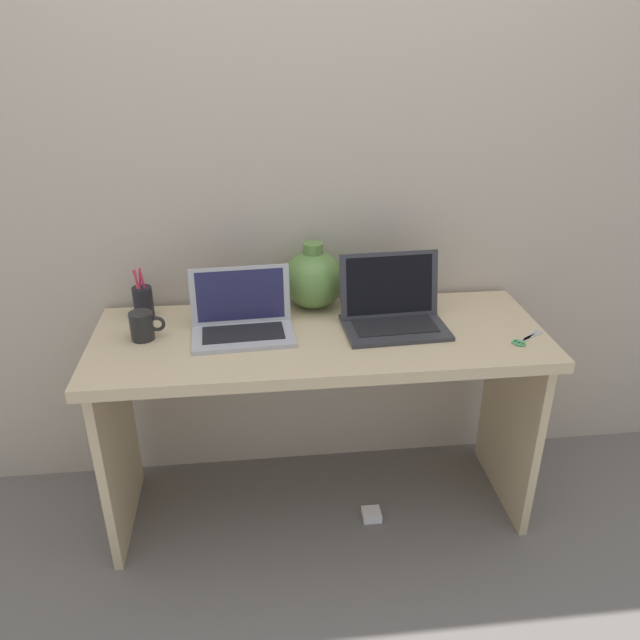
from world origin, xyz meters
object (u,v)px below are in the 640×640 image
object	(u,v)px
power_brick	(371,515)
scissors	(523,340)
laptop_right	(392,307)
pen_cup	(143,301)
green_vase	(313,279)
coffee_mug	(143,326)
laptop_left	(242,317)

from	to	relation	value
power_brick	scissors	bearing A→B (deg)	-4.75
laptop_right	power_brick	bearing A→B (deg)	-116.93
laptop_right	pen_cup	bearing A→B (deg)	169.47
laptop_right	power_brick	xyz separation A→B (m)	(-0.07, -0.13, -0.80)
laptop_right	pen_cup	size ratio (longest dim) A/B	1.88
green_vase	power_brick	bearing A→B (deg)	-59.62
laptop_right	power_brick	distance (m)	0.82
coffee_mug	pen_cup	world-z (taller)	pen_cup
laptop_right	power_brick	world-z (taller)	laptop_right
laptop_right	coffee_mug	xyz separation A→B (m)	(-0.84, -0.02, -0.02)
laptop_left	scissors	xyz separation A→B (m)	(0.92, -0.17, -0.05)
scissors	power_brick	distance (m)	0.88
laptop_right	coffee_mug	distance (m)	0.84
green_vase	power_brick	world-z (taller)	green_vase
laptop_left	power_brick	xyz separation A→B (m)	(0.45, -0.13, -0.80)
laptop_left	coffee_mug	xyz separation A→B (m)	(-0.33, -0.02, -0.01)
green_vase	coffee_mug	xyz separation A→B (m)	(-0.59, -0.20, -0.06)
laptop_left	green_vase	distance (m)	0.32
power_brick	pen_cup	bearing A→B (deg)	159.66
laptop_left	scissors	distance (m)	0.94
coffee_mug	scissors	distance (m)	1.26
power_brick	green_vase	bearing A→B (deg)	120.38
green_vase	coffee_mug	world-z (taller)	green_vase
green_vase	coffee_mug	bearing A→B (deg)	-161.11
coffee_mug	power_brick	world-z (taller)	coffee_mug
coffee_mug	pen_cup	xyz separation A→B (m)	(-0.02, 0.18, 0.01)
pen_cup	scissors	world-z (taller)	pen_cup
laptop_right	coffee_mug	size ratio (longest dim) A/B	3.10
pen_cup	power_brick	xyz separation A→B (m)	(0.79, -0.29, -0.80)
laptop_left	pen_cup	bearing A→B (deg)	155.21
pen_cup	power_brick	bearing A→B (deg)	-20.34
green_vase	laptop_left	bearing A→B (deg)	-144.54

